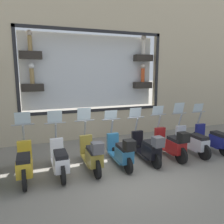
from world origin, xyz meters
TOP-DOWN VIEW (x-y plane):
  - ground_plane at (0.00, 0.00)m, footprint 120.00×120.00m
  - building_facade at (3.60, 0.00)m, footprint 1.21×36.00m
  - scooter_navy_0 at (0.48, -3.43)m, footprint 1.80×0.61m
  - scooter_silver_1 at (0.48, -2.56)m, footprint 1.80×0.61m
  - scooter_red_2 at (0.42, -1.68)m, footprint 1.80×0.60m
  - scooter_black_3 at (0.41, -0.80)m, footprint 1.79×0.60m
  - scooter_teal_4 at (0.41, 0.07)m, footprint 1.79×0.61m
  - scooter_olive_5 at (0.42, 0.95)m, footprint 1.80×0.60m
  - scooter_white_6 at (0.48, 1.82)m, footprint 1.80×0.61m
  - scooter_yellow_7 at (0.49, 2.70)m, footprint 1.81×0.61m

SIDE VIEW (x-z plane):
  - ground_plane at x=0.00m, z-range 0.00..0.00m
  - scooter_navy_0 at x=0.48m, z-range -0.35..1.21m
  - scooter_white_6 at x=0.48m, z-range -0.38..1.24m
  - scooter_silver_1 at x=0.48m, z-range -0.39..1.26m
  - scooter_yellow_7 at x=0.49m, z-range -0.37..1.26m
  - scooter_black_3 at x=0.41m, z-range -0.32..1.23m
  - scooter_teal_4 at x=0.41m, z-range -0.31..1.22m
  - scooter_red_2 at x=0.42m, z-range -0.31..1.27m
  - scooter_olive_5 at x=0.42m, z-range -0.35..1.31m
  - building_facade at x=3.60m, z-range 0.11..10.22m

